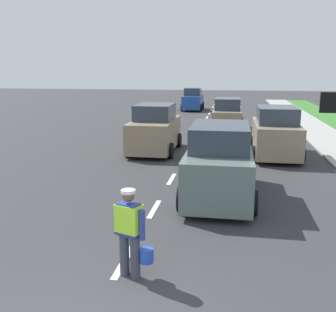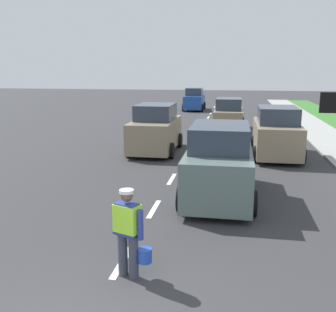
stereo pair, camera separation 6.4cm
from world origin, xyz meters
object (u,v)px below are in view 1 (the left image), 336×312
at_px(car_outgoing_ahead, 219,164).
at_px(car_parked_far, 276,133).
at_px(car_oncoming_third, 193,100).
at_px(car_outgoing_far, 227,115).
at_px(road_worker, 130,229).
at_px(car_oncoming_lead, 155,130).

distance_m(car_outgoing_ahead, car_parked_far, 6.42).
bearing_deg(car_oncoming_third, car_outgoing_far, -74.01).
relative_size(road_worker, car_parked_far, 0.40).
xyz_separation_m(car_oncoming_lead, car_parked_far, (5.39, -0.12, -0.00)).
height_order(car_outgoing_ahead, car_oncoming_lead, car_outgoing_ahead).
distance_m(road_worker, car_parked_far, 11.46).
bearing_deg(car_oncoming_third, car_oncoming_lead, -89.29).
xyz_separation_m(road_worker, car_outgoing_ahead, (1.40, 4.84, 0.09)).
xyz_separation_m(car_outgoing_far, car_parked_far, (2.21, -7.33, 0.09)).
height_order(car_oncoming_lead, car_parked_far, car_oncoming_lead).
xyz_separation_m(car_outgoing_ahead, car_parked_far, (2.20, 6.03, -0.01)).
bearing_deg(car_outgoing_far, car_outgoing_ahead, -89.97).
height_order(road_worker, car_oncoming_lead, car_oncoming_lead).
height_order(car_outgoing_far, car_oncoming_third, car_oncoming_third).
bearing_deg(car_outgoing_ahead, car_oncoming_third, 97.71).
bearing_deg(car_outgoing_far, car_oncoming_third, 105.99).
distance_m(car_outgoing_ahead, car_oncoming_third, 25.51).
xyz_separation_m(car_oncoming_lead, car_oncoming_third, (-0.24, 19.13, -0.06)).
bearing_deg(car_outgoing_far, road_worker, -94.39).
bearing_deg(car_oncoming_lead, car_oncoming_third, 90.71).
bearing_deg(car_outgoing_ahead, car_outgoing_far, 90.03).
height_order(car_outgoing_ahead, car_oncoming_third, car_outgoing_ahead).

